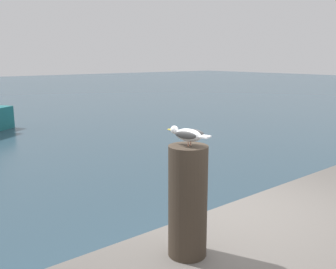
% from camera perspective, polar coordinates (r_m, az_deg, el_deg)
% --- Properties ---
extents(mooring_post, '(0.32, 0.32, 0.92)m').
position_cam_1_polar(mooring_post, '(3.07, 3.00, -10.09)').
color(mooring_post, '#382D23').
rests_on(mooring_post, harbor_quay).
extents(seagull, '(0.19, 0.39, 0.14)m').
position_cam_1_polar(seagull, '(2.91, 3.00, 0.02)').
color(seagull, tan).
rests_on(seagull, mooring_post).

